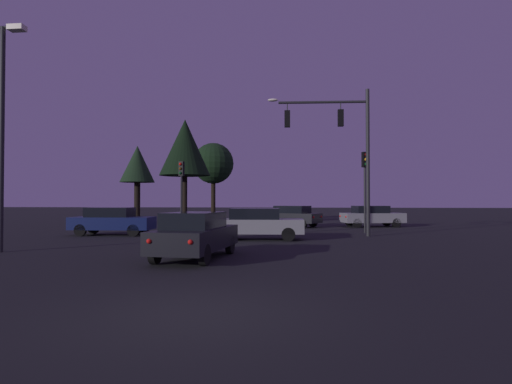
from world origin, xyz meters
name	(u,v)px	position (x,y,z in m)	size (l,w,h in m)	color
ground_plane	(275,226)	(0.00, 24.50, 0.00)	(168.00, 168.00, 0.00)	black
traffic_signal_mast_arm	(342,138)	(4.04, 16.02, 5.25)	(5.43, 0.53, 7.86)	#232326
traffic_light_corner_left	(181,182)	(-5.51, 18.73, 3.07)	(0.35, 0.38, 4.33)	#232326
traffic_light_corner_right	(365,176)	(5.63, 18.50, 3.35)	(0.37, 0.39, 4.77)	#232326
car_nearside_lane	(196,234)	(-1.61, 6.58, 0.80)	(2.17, 4.57, 1.52)	black
car_crossing_left	(112,221)	(-8.46, 15.42, 0.80)	(4.50, 2.02, 1.52)	#0F1947
car_crossing_right	(257,223)	(-0.27, 13.57, 0.80)	(4.54, 2.06, 1.52)	gray
car_far_lane	(372,216)	(6.99, 24.40, 0.80)	(4.65, 2.72, 1.52)	gray
car_parked_lot	(291,216)	(1.18, 23.74, 0.79)	(4.58, 3.55, 1.52)	black
parking_lot_lamp_post	(2,109)	(-9.20, 7.62, 5.29)	(1.70, 0.36, 8.40)	#232326
tree_behind_sign	(137,165)	(-12.12, 28.42, 4.95)	(2.95, 2.95, 6.64)	black
tree_left_far	(213,164)	(-6.07, 31.40, 5.27)	(3.74, 3.74, 7.19)	black
tree_center_horizon	(185,148)	(-7.03, 25.15, 5.98)	(3.93, 3.93, 8.20)	black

